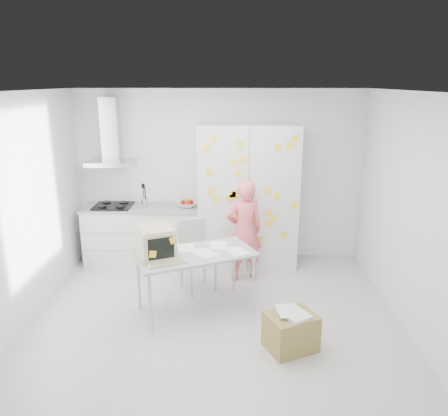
{
  "coord_description": "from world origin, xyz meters",
  "views": [
    {
      "loc": [
        0.22,
        -4.81,
        2.81
      ],
      "look_at": [
        0.1,
        0.68,
        1.2
      ],
      "focal_mm": 35.0,
      "sensor_mm": 36.0,
      "label": 1
    }
  ],
  "objects_px": {
    "chair": "(195,250)",
    "desk": "(171,248)",
    "cardboard_box": "(291,331)",
    "person": "(244,231)"
  },
  "relations": [
    {
      "from": "desk",
      "to": "cardboard_box",
      "type": "bearing_deg",
      "value": -52.29
    },
    {
      "from": "person",
      "to": "chair",
      "type": "distance_m",
      "value": 0.76
    },
    {
      "from": "person",
      "to": "cardboard_box",
      "type": "distance_m",
      "value": 1.89
    },
    {
      "from": "person",
      "to": "chair",
      "type": "height_order",
      "value": "person"
    },
    {
      "from": "person",
      "to": "desk",
      "type": "distance_m",
      "value": 1.37
    },
    {
      "from": "desk",
      "to": "chair",
      "type": "bearing_deg",
      "value": 48.12
    },
    {
      "from": "person",
      "to": "cardboard_box",
      "type": "xyz_separation_m",
      "value": [
        0.47,
        -1.75,
        -0.53
      ]
    },
    {
      "from": "person",
      "to": "desk",
      "type": "xyz_separation_m",
      "value": [
        -0.9,
        -1.02,
        0.13
      ]
    },
    {
      "from": "chair",
      "to": "cardboard_box",
      "type": "bearing_deg",
      "value": -80.44
    },
    {
      "from": "chair",
      "to": "desk",
      "type": "bearing_deg",
      "value": -136.28
    }
  ]
}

